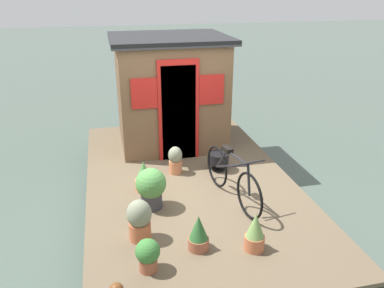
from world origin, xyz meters
name	(u,v)px	position (x,y,z in m)	size (l,w,h in m)	color
ground_plane	(189,205)	(0.00, 0.00, 0.00)	(60.00, 60.00, 0.00)	#47564C
houseboat_deck	(189,192)	(0.00, 0.00, 0.25)	(5.58, 3.26, 0.49)	brown
houseboat_cabin	(170,91)	(1.68, 0.00, 1.54)	(1.86, 2.15, 2.08)	brown
bicycle	(232,178)	(-0.78, -0.46, 0.86)	(1.62, 0.50, 0.79)	black
potted_plant_succulent	(144,177)	(-0.20, 0.75, 0.72)	(0.28, 0.28, 0.48)	#C6754C
potted_plant_fern	(139,220)	(-1.43, 0.94, 0.77)	(0.31, 0.31, 0.54)	#B2603D
potted_plant_lavender	(255,233)	(-1.94, -0.37, 0.72)	(0.24, 0.24, 0.49)	#B2603D
potted_plant_sage	(148,254)	(-2.03, 0.92, 0.70)	(0.28, 0.28, 0.39)	#935138
potted_plant_basil	(151,187)	(-0.72, 0.71, 0.82)	(0.43, 0.43, 0.60)	#38383D
potted_plant_ivy	(175,160)	(0.28, 0.18, 0.73)	(0.23, 0.23, 0.47)	#C6754C
potted_plant_rosemary	(198,233)	(-1.78, 0.28, 0.71)	(0.25, 0.25, 0.45)	#935138
charcoal_grill	(219,159)	(0.23, -0.56, 0.69)	(0.35, 0.35, 0.30)	black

